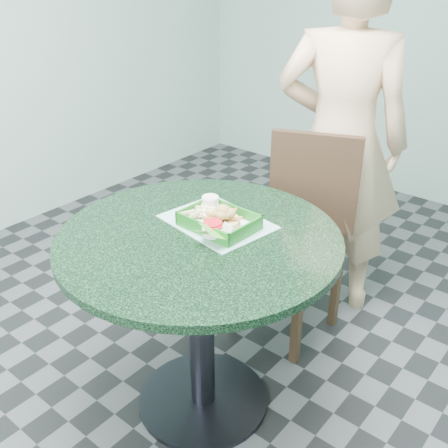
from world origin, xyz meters
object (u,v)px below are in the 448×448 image
Objects in this scene: sauce_ramekin at (209,205)px; diner_person at (343,122)px; food_basket at (219,228)px; dining_chair at (300,224)px; crab_sandwich at (223,221)px; cafe_table at (200,282)px.

diner_person is at bearing 84.03° from sauce_ramekin.
diner_person is 0.91m from food_basket.
crab_sandwich is at bearing -107.41° from dining_chair.
diner_person is 16.07× the size of crab_sandwich.
food_basket is 0.04m from crab_sandwich.
sauce_ramekin is at bearing 119.25° from cafe_table.
sauce_ramekin is at bearing -119.17° from dining_chair.
diner_person reaches higher than cafe_table.
food_basket is at bearing 69.23° from diner_person.
dining_chair is at bearing 92.87° from food_basket.
dining_chair reaches higher than food_basket.
crab_sandwich is at bearing 70.40° from cafe_table.
diner_person is (0.02, 0.29, 0.41)m from dining_chair.
diner_person is 0.89m from crab_sandwich.
dining_chair is at bearing 65.17° from diner_person.
crab_sandwich is (0.03, 0.09, 0.22)m from cafe_table.
cafe_table is 0.28m from sauce_ramekin.
food_basket is (0.03, -0.60, 0.23)m from dining_chair.
food_basket is 0.12m from sauce_ramekin.
cafe_table is 0.69m from dining_chair.
dining_chair is 0.50m from diner_person.
food_basket is 2.11× the size of crab_sandwich.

